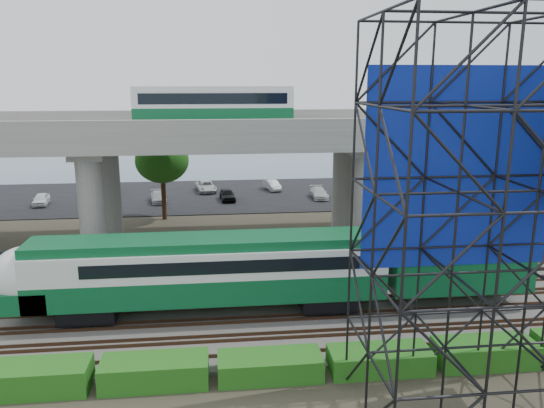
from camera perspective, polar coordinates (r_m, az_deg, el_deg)
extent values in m
plane|color=#474233|center=(28.45, -3.24, -13.68)|extent=(140.00, 140.00, 0.00)
cube|color=slate|center=(30.20, -3.46, -11.80)|extent=(90.00, 12.00, 0.20)
cube|color=black|center=(38.09, -4.12, -6.49)|extent=(90.00, 5.00, 0.08)
cube|color=black|center=(60.73, -5.02, 0.98)|extent=(90.00, 18.00, 0.08)
cube|color=#3F5767|center=(82.36, -5.40, 4.19)|extent=(140.00, 40.00, 0.03)
cube|color=#472D1E|center=(25.92, -2.90, -15.84)|extent=(90.00, 0.08, 0.16)
cube|color=#472D1E|center=(27.18, -3.09, -14.37)|extent=(90.00, 0.08, 0.16)
cube|color=#472D1E|center=(27.68, -3.16, -13.83)|extent=(90.00, 0.08, 0.16)
cube|color=#472D1E|center=(28.97, -3.33, -12.54)|extent=(90.00, 0.08, 0.16)
cube|color=#472D1E|center=(29.47, -3.39, -12.07)|extent=(90.00, 0.08, 0.16)
cube|color=#472D1E|center=(30.78, -3.53, -10.93)|extent=(90.00, 0.08, 0.16)
cube|color=#472D1E|center=(31.29, -3.59, -10.51)|extent=(90.00, 0.08, 0.16)
cube|color=#472D1E|center=(32.61, -3.71, -9.50)|extent=(90.00, 0.08, 0.16)
cube|color=#472D1E|center=(33.13, -3.76, -9.13)|extent=(90.00, 0.08, 0.16)
cube|color=#472D1E|center=(34.47, -3.87, -8.22)|extent=(90.00, 0.08, 0.16)
cube|color=black|center=(30.66, -19.07, -10.69)|extent=(3.00, 2.20, 0.90)
cube|color=black|center=(30.50, 5.89, -10.12)|extent=(3.00, 2.20, 0.90)
cube|color=#0B512A|center=(29.44, -6.67, -8.61)|extent=(19.00, 3.00, 1.40)
cube|color=silver|center=(28.93, -6.75, -5.94)|extent=(19.00, 3.00, 1.50)
cube|color=#0B512A|center=(28.62, -6.80, -4.05)|extent=(19.00, 2.60, 0.50)
cube|color=black|center=(28.92, -4.76, -5.79)|extent=(15.00, 3.06, 0.70)
ellipsoid|color=silver|center=(30.74, -24.85, -7.04)|extent=(3.60, 3.00, 3.20)
cube|color=#0B512A|center=(31.10, -24.66, -8.86)|extent=(2.60, 3.00, 1.10)
cube|color=black|center=(30.96, -26.88, -6.14)|extent=(0.48, 2.00, 1.09)
cube|color=#0B512A|center=(32.12, 19.24, -5.50)|extent=(8.00, 3.00, 3.40)
cube|color=#9E9B93|center=(41.58, -4.62, 7.30)|extent=(80.00, 12.00, 1.20)
cube|color=#9E9B93|center=(35.75, -4.36, 8.19)|extent=(80.00, 0.50, 1.10)
cube|color=#9E9B93|center=(47.21, -4.88, 9.39)|extent=(80.00, 0.50, 1.10)
cylinder|color=#9E9B93|center=(39.84, -18.86, -0.35)|extent=(1.80, 1.80, 8.00)
cylinder|color=#9E9B93|center=(46.54, -17.06, 1.66)|extent=(1.80, 1.80, 8.00)
cube|color=#9E9B93|center=(42.58, -18.24, 5.60)|extent=(2.40, 9.00, 0.60)
cylinder|color=#9E9B93|center=(40.46, 9.96, 0.37)|extent=(1.80, 1.80, 8.00)
cylinder|color=#9E9B93|center=(47.07, 7.61, 2.25)|extent=(1.80, 1.80, 8.00)
cube|color=#9E9B93|center=(43.15, 8.87, 6.19)|extent=(2.40, 9.00, 0.60)
cylinder|color=#9E9B93|center=(54.26, 26.42, 2.43)|extent=(1.80, 1.80, 8.00)
cube|color=black|center=(41.48, -6.24, 8.56)|extent=(12.00, 2.50, 0.70)
cube|color=#0B512A|center=(41.42, -6.27, 9.67)|extent=(12.00, 2.50, 0.90)
cube|color=silver|center=(41.37, -6.30, 11.19)|extent=(12.00, 2.50, 1.30)
cube|color=black|center=(41.37, -6.31, 11.26)|extent=(11.00, 2.56, 0.80)
cube|color=silver|center=(41.35, -6.33, 12.30)|extent=(12.00, 2.40, 0.30)
cube|color=#0E239A|center=(23.00, 19.61, 3.55)|extent=(8.10, 0.08, 8.25)
cube|color=#145413|center=(25.56, -24.19, -16.71)|extent=(4.60, 1.80, 1.20)
cube|color=#145413|center=(24.52, -12.48, -17.18)|extent=(4.60, 1.80, 1.15)
cube|color=#145413|center=(24.50, -0.23, -17.04)|extent=(4.60, 1.80, 1.03)
cube|color=#145413|center=(25.45, 11.50, -16.11)|extent=(4.60, 1.80, 1.01)
cube|color=#145413|center=(27.27, 21.90, -14.61)|extent=(4.60, 1.80, 1.12)
cylinder|color=#382314|center=(42.12, 15.11, -1.63)|extent=(0.44, 0.44, 4.80)
ellipsoid|color=#145413|center=(41.44, 15.38, 2.65)|extent=(4.94, 4.94, 4.18)
cylinder|color=#382314|center=(50.67, -11.58, 1.03)|extent=(0.44, 0.44, 4.80)
ellipsoid|color=#145413|center=(50.10, -11.75, 4.61)|extent=(4.94, 4.94, 4.18)
imported|color=black|center=(40.57, -26.71, -5.56)|extent=(5.15, 2.46, 1.42)
imported|color=white|center=(60.41, -23.58, 0.47)|extent=(1.83, 3.68, 1.20)
imported|color=#9A9DA1|center=(63.66, -16.91, 1.57)|extent=(1.29, 3.41, 1.11)
imported|color=#A7ABAE|center=(57.97, -12.14, 0.74)|extent=(2.20, 4.05, 1.11)
imported|color=silver|center=(62.55, -7.13, 1.89)|extent=(2.75, 4.66, 1.21)
imported|color=black|center=(57.66, -4.82, 1.01)|extent=(1.86, 3.84, 1.26)
imported|color=gray|center=(62.91, 0.01, 2.05)|extent=(2.05, 3.77, 1.18)
imported|color=silver|center=(58.78, 5.08, 1.19)|extent=(1.63, 3.99, 1.16)
imported|color=#B7BCC0|center=(65.24, 10.36, 2.28)|extent=(3.20, 5.02, 1.29)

